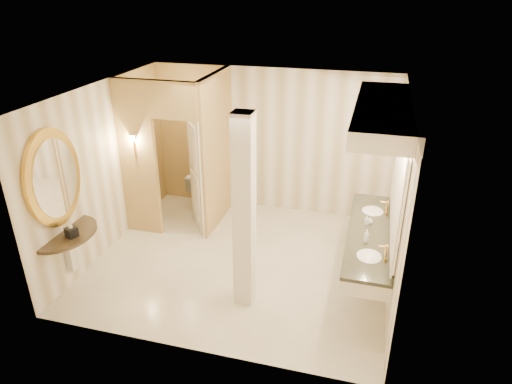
% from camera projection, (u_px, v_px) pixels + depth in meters
% --- Properties ---
extents(floor, '(4.50, 4.50, 0.00)m').
position_uv_depth(floor, '(241.00, 261.00, 7.30)').
color(floor, white).
rests_on(floor, ground).
extents(ceiling, '(4.50, 4.50, 0.00)m').
position_uv_depth(ceiling, '(238.00, 93.00, 6.15)').
color(ceiling, white).
rests_on(ceiling, wall_back).
extents(wall_back, '(4.50, 0.02, 2.70)m').
position_uv_depth(wall_back, '(271.00, 141.00, 8.47)').
color(wall_back, white).
rests_on(wall_back, floor).
extents(wall_front, '(4.50, 0.02, 2.70)m').
position_uv_depth(wall_front, '(186.00, 256.00, 4.98)').
color(wall_front, white).
rests_on(wall_front, floor).
extents(wall_left, '(0.02, 4.00, 2.70)m').
position_uv_depth(wall_left, '(104.00, 169.00, 7.26)').
color(wall_left, white).
rests_on(wall_left, floor).
extents(wall_right, '(0.02, 4.00, 2.70)m').
position_uv_depth(wall_right, '(398.00, 201.00, 6.20)').
color(wall_right, white).
rests_on(wall_right, floor).
extents(toilet_closet, '(1.50, 1.55, 2.70)m').
position_uv_depth(toilet_closet, '(193.00, 153.00, 7.82)').
color(toilet_closet, tan).
rests_on(toilet_closet, floor).
extents(wall_sconce, '(0.14, 0.14, 0.42)m').
position_uv_depth(wall_sconce, '(133.00, 139.00, 7.39)').
color(wall_sconce, gold).
rests_on(wall_sconce, toilet_closet).
extents(vanity, '(0.75, 2.59, 2.09)m').
position_uv_depth(vanity, '(379.00, 183.00, 6.08)').
color(vanity, silver).
rests_on(vanity, floor).
extents(console_shelf, '(1.06, 1.06, 1.98)m').
position_uv_depth(console_shelf, '(58.00, 202.00, 6.19)').
color(console_shelf, black).
rests_on(console_shelf, floor).
extents(pillar, '(0.26, 0.26, 2.70)m').
position_uv_depth(pillar, '(244.00, 214.00, 5.86)').
color(pillar, silver).
rests_on(pillar, floor).
extents(tissue_box, '(0.18, 0.18, 0.14)m').
position_uv_depth(tissue_box, '(71.00, 232.00, 6.25)').
color(tissue_box, black).
rests_on(tissue_box, console_shelf).
extents(toilet, '(0.43, 0.71, 0.70)m').
position_uv_depth(toilet, '(202.00, 188.00, 8.99)').
color(toilet, white).
rests_on(toilet, floor).
extents(soap_bottle_a, '(0.06, 0.06, 0.13)m').
position_uv_depth(soap_bottle_a, '(367.00, 220.00, 6.57)').
color(soap_bottle_a, beige).
rests_on(soap_bottle_a, vanity).
extents(soap_bottle_b, '(0.10, 0.10, 0.11)m').
position_uv_depth(soap_bottle_b, '(370.00, 221.00, 6.58)').
color(soap_bottle_b, silver).
rests_on(soap_bottle_b, vanity).
extents(soap_bottle_c, '(0.09, 0.09, 0.19)m').
position_uv_depth(soap_bottle_c, '(366.00, 236.00, 6.11)').
color(soap_bottle_c, '#C6B28C').
rests_on(soap_bottle_c, vanity).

